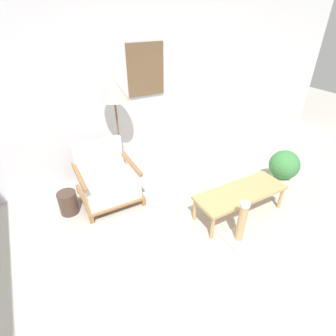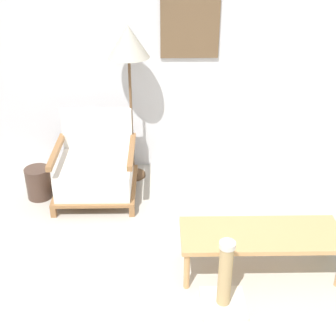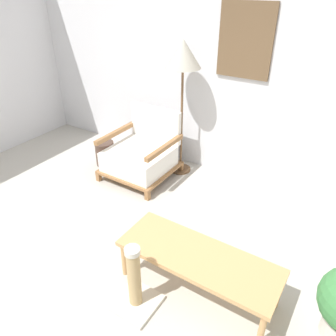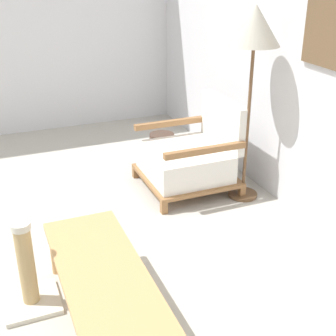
# 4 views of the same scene
# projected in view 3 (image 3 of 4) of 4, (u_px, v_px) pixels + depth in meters

# --- Properties ---
(ground_plane) EXTENTS (14.00, 14.00, 0.00)m
(ground_plane) POSITION_uv_depth(u_px,v_px,m) (83.00, 319.00, 2.33)
(ground_plane) COLOR #B7B2A8
(wall_back) EXTENTS (8.00, 0.09, 2.70)m
(wall_back) POSITION_uv_depth(u_px,v_px,m) (236.00, 60.00, 3.40)
(wall_back) COLOR silver
(wall_back) RESTS_ON ground_plane
(armchair) EXTENTS (0.76, 0.76, 0.76)m
(armchair) POSITION_uv_depth(u_px,v_px,m) (142.00, 154.00, 3.88)
(armchair) COLOR olive
(armchair) RESTS_ON ground_plane
(floor_lamp) EXTENTS (0.39, 0.39, 1.56)m
(floor_lamp) POSITION_uv_depth(u_px,v_px,m) (183.00, 60.00, 3.42)
(floor_lamp) COLOR brown
(floor_lamp) RESTS_ON ground_plane
(coffee_table) EXTENTS (1.20, 0.44, 0.35)m
(coffee_table) POSITION_uv_depth(u_px,v_px,m) (198.00, 259.00, 2.39)
(coffee_table) COLOR tan
(coffee_table) RESTS_ON ground_plane
(vase) EXTENTS (0.24, 0.24, 0.31)m
(vase) POSITION_uv_depth(u_px,v_px,m) (105.00, 153.00, 4.16)
(vase) COLOR #473328
(vase) RESTS_ON ground_plane
(scratching_post) EXTENTS (0.32, 0.32, 0.56)m
(scratching_post) POSITION_uv_depth(u_px,v_px,m) (135.00, 286.00, 2.34)
(scratching_post) COLOR beige
(scratching_post) RESTS_ON ground_plane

